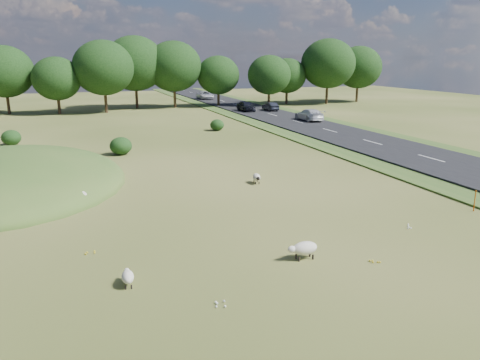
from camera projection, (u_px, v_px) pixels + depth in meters
name	position (u px, v px, depth m)	size (l,w,h in m)	color
ground	(159.00, 151.00, 42.40)	(160.00, 160.00, 0.00)	#364816
mound	(2.00, 184.00, 31.17)	(16.00, 20.00, 4.00)	#33561E
road	(305.00, 125.00, 58.04)	(8.00, 150.00, 0.25)	black
treeline	(109.00, 68.00, 72.62)	(96.28, 14.66, 11.70)	black
shrubs	(111.00, 137.00, 45.30)	(23.07, 12.23, 1.54)	black
marker_post	(475.00, 201.00, 25.50)	(0.06, 0.06, 1.20)	#D8590C
sheep_0	(81.00, 195.00, 26.73)	(0.92, 1.15, 0.82)	beige
sheep_1	(257.00, 177.00, 31.25)	(0.65, 1.17, 0.65)	beige
sheep_2	(304.00, 248.00, 19.42)	(1.33, 0.59, 0.77)	beige
sheep_3	(128.00, 277.00, 17.17)	(0.49, 1.02, 0.58)	beige
car_1	(270.00, 106.00, 72.29)	(1.33, 3.83, 1.26)	black
car_2	(246.00, 106.00, 71.55)	(1.82, 4.53, 1.54)	black
car_3	(205.00, 95.00, 92.55)	(2.45, 5.32, 1.48)	silver
car_4	(309.00, 115.00, 60.77)	(2.11, 5.19, 1.51)	white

